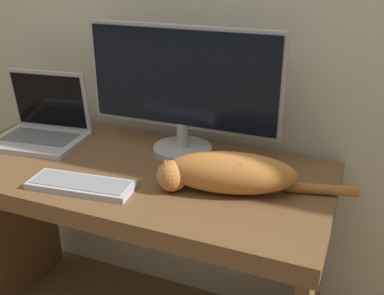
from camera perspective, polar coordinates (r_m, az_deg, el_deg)
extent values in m
cube|color=brown|center=(1.54, -7.50, -3.51)|extent=(1.32, 0.62, 0.06)
cube|color=brown|center=(2.07, -22.34, -9.58)|extent=(0.04, 0.57, 0.69)
cylinder|color=#B2B2B7|center=(1.62, -1.21, -0.20)|extent=(0.21, 0.21, 0.02)
cylinder|color=#B2B2B7|center=(1.60, -1.22, 1.55)|extent=(0.04, 0.04, 0.09)
cube|color=#B2B2B7|center=(1.54, -1.21, 8.81)|extent=(0.70, 0.02, 0.35)
cube|color=black|center=(1.53, -1.36, 8.72)|extent=(0.67, 0.01, 0.33)
cube|color=#B7B7BC|center=(1.79, -18.97, 0.78)|extent=(0.35, 0.27, 0.02)
cube|color=slate|center=(1.80, -18.77, 1.28)|extent=(0.28, 0.16, 0.00)
cube|color=#B7B7BC|center=(1.83, -17.66, 5.74)|extent=(0.33, 0.07, 0.24)
cube|color=black|center=(1.83, -17.74, 5.68)|extent=(0.30, 0.06, 0.21)
cube|color=#BCBCC1|center=(1.42, -13.88, -4.67)|extent=(0.34, 0.15, 0.02)
cube|color=#939397|center=(1.41, -13.93, -4.27)|extent=(0.31, 0.13, 0.00)
ellipsoid|color=#C67A38|center=(1.34, 4.90, -3.21)|extent=(0.42, 0.23, 0.13)
ellipsoid|color=#AD662D|center=(1.32, 5.80, -1.92)|extent=(0.20, 0.14, 0.05)
sphere|color=#C67A38|center=(1.35, -2.53, -3.61)|extent=(0.10, 0.10, 0.10)
cone|color=#AD662D|center=(1.34, -3.46, -2.05)|extent=(0.03, 0.03, 0.03)
cone|color=#AD662D|center=(1.33, -1.66, -2.18)|extent=(0.03, 0.03, 0.03)
cylinder|color=#AD662D|center=(1.40, 16.18, -5.14)|extent=(0.21, 0.08, 0.03)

